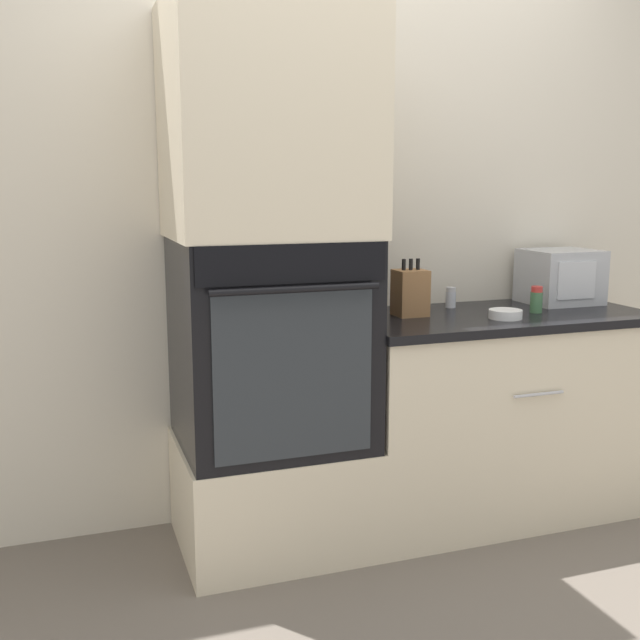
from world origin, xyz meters
The scene contains 11 objects.
ground_plane centered at (0.00, 0.00, 0.00)m, with size 12.00×12.00×0.00m, color #6B6056.
wall_back centered at (0.00, 0.63, 1.25)m, with size 8.00×0.05×2.50m.
oven_cabinet_base centered at (-0.35, 0.30, 0.21)m, with size 0.71×0.60×0.42m.
wall_oven centered at (-0.35, 0.30, 0.81)m, with size 0.68×0.64×0.78m.
oven_cabinet_upper centered at (-0.35, 0.30, 1.61)m, with size 0.71×0.60×0.83m.
counter_unit centered at (0.62, 0.30, 0.43)m, with size 1.26×0.63×0.86m.
microwave centered at (1.03, 0.43, 0.98)m, with size 0.31×0.28×0.24m.
knife_block centered at (0.25, 0.36, 0.96)m, with size 0.13×0.12×0.23m.
bowl centered at (0.58, 0.17, 0.88)m, with size 0.13×0.13×0.04m.
condiment_jar_near centered at (0.78, 0.25, 0.92)m, with size 0.05×0.05×0.11m.
condiment_jar_mid centered at (0.50, 0.48, 0.91)m, with size 0.04×0.04×0.09m.
Camera 1 is at (-1.08, -2.35, 1.39)m, focal length 42.00 mm.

